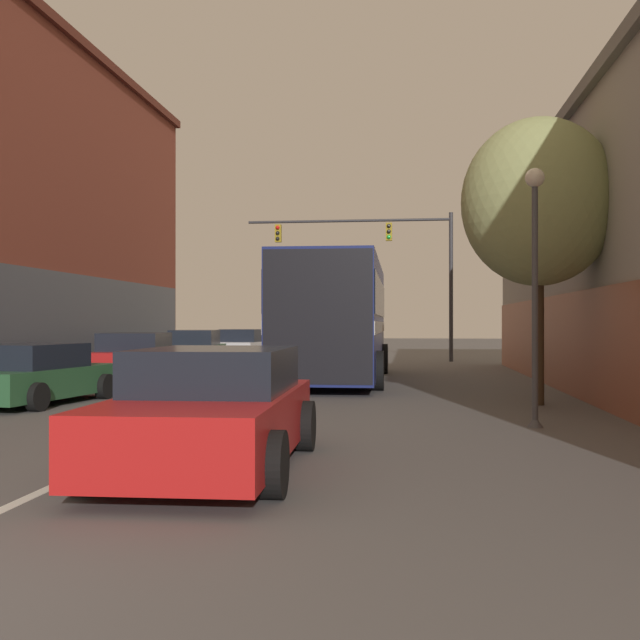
{
  "coord_description": "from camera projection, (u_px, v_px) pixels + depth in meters",
  "views": [
    {
      "loc": [
        3.67,
        -3.74,
        1.7
      ],
      "look_at": [
        1.28,
        16.35,
        1.78
      ],
      "focal_mm": 42.0,
      "sensor_mm": 36.0,
      "label": 1
    }
  ],
  "objects": [
    {
      "name": "parked_car_left_mid",
      "position": [
        244.0,
        345.0,
        35.35
      ],
      "size": [
        2.49,
        4.14,
        1.41
      ],
      "rotation": [
        0.0,
        0.0,
        1.46
      ],
      "color": "silver",
      "rests_on": "ground_plane"
    },
    {
      "name": "parked_car_left_far",
      "position": [
        196.0,
        350.0,
        27.8
      ],
      "size": [
        2.36,
        4.69,
        1.44
      ],
      "rotation": [
        0.0,
        0.0,
        1.69
      ],
      "color": "#285633",
      "rests_on": "ground_plane"
    },
    {
      "name": "street_tree_near",
      "position": [
        538.0,
        203.0,
        15.51
      ],
      "size": [
        3.17,
        2.86,
        5.96
      ],
      "color": "#3D2D1E",
      "rests_on": "ground_plane"
    },
    {
      "name": "parked_car_left_distant",
      "position": [
        137.0,
        358.0,
        21.8
      ],
      "size": [
        2.5,
        4.73,
        1.42
      ],
      "rotation": [
        0.0,
        0.0,
        1.69
      ],
      "color": "red",
      "rests_on": "ground_plane"
    },
    {
      "name": "bus",
      "position": [
        336.0,
        315.0,
        22.09
      ],
      "size": [
        3.03,
        10.15,
        3.47
      ],
      "rotation": [
        0.0,
        0.0,
        1.58
      ],
      "color": "navy",
      "rests_on": "ground_plane"
    },
    {
      "name": "lane_center_line",
      "position": [
        277.0,
        384.0,
        20.91
      ],
      "size": [
        0.14,
        45.79,
        0.01
      ],
      "color": "silver",
      "rests_on": "ground_plane"
    },
    {
      "name": "hatchback_foreground",
      "position": [
        212.0,
        411.0,
        8.73
      ],
      "size": [
        2.21,
        4.45,
        1.4
      ],
      "rotation": [
        0.0,
        0.0,
        1.6
      ],
      "color": "red",
      "rests_on": "ground_plane"
    },
    {
      "name": "traffic_signal_gantry",
      "position": [
        388.0,
        253.0,
        33.4
      ],
      "size": [
        9.22,
        0.36,
        6.6
      ],
      "color": "#333338",
      "rests_on": "ground_plane"
    },
    {
      "name": "parked_car_left_near",
      "position": [
        35.0,
        375.0,
        15.72
      ],
      "size": [
        2.38,
        4.19,
        1.26
      ],
      "rotation": [
        0.0,
        0.0,
        1.44
      ],
      "color": "#285633",
      "rests_on": "ground_plane"
    },
    {
      "name": "street_lamp",
      "position": [
        535.0,
        277.0,
        12.18
      ],
      "size": [
        0.32,
        0.32,
        4.23
      ],
      "color": "#47474C",
      "rests_on": "ground_plane"
    }
  ]
}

